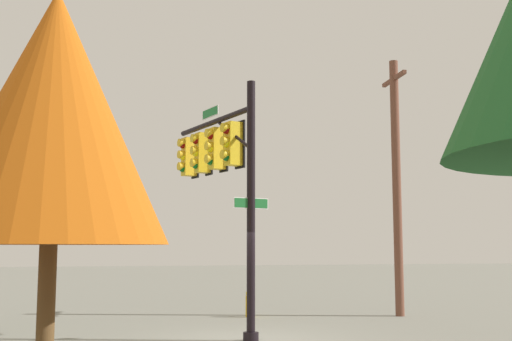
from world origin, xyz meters
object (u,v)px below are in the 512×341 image
(signal_pole_assembly, at_px, (218,163))
(utility_pole, at_px, (397,181))
(fire_hydrant, at_px, (249,304))
(tree_near, at_px, (54,114))

(signal_pole_assembly, xyz_separation_m, utility_pole, (2.43, -6.32, -0.09))
(signal_pole_assembly, relative_size, utility_pole, 0.74)
(fire_hydrant, relative_size, tree_near, 0.13)
(utility_pole, xyz_separation_m, tree_near, (-8.58, 10.08, -0.08))
(utility_pole, xyz_separation_m, fire_hydrant, (0.89, 4.67, -3.85))
(tree_near, bearing_deg, fire_hydrant, -29.74)
(signal_pole_assembly, xyz_separation_m, fire_hydrant, (3.32, -1.65, -3.94))
(signal_pole_assembly, distance_m, utility_pole, 6.77)
(signal_pole_assembly, distance_m, tree_near, 7.20)
(tree_near, bearing_deg, signal_pole_assembly, -31.42)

